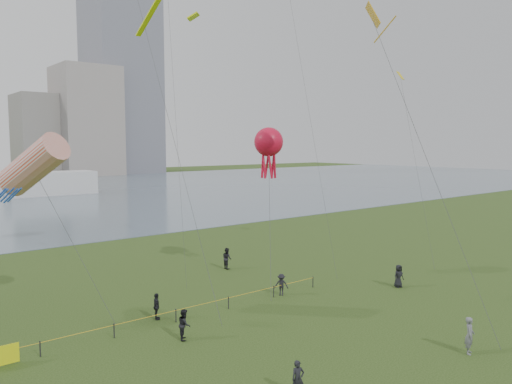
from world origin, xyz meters
TOP-DOWN VIEW (x-y plane):
  - ground_plane at (0.00, 0.00)m, footprint 400.00×400.00m
  - tower at (62.00, 168.00)m, footprint 24.00×24.00m
  - building_mid at (46.00, 162.00)m, footprint 20.00×20.00m
  - building_low at (32.00, 168.00)m, footprint 16.00×18.00m
  - pavilion_right at (14.00, 98.00)m, footprint 18.00×7.00m
  - fence at (-10.56, 12.38)m, footprint 24.07×0.07m
  - kite_flyer at (5.19, -1.38)m, footprint 0.85×0.75m
  - spectator_a at (-5.42, 9.71)m, footprint 0.99×1.06m
  - spectator_b at (4.31, 12.39)m, footprint 1.12×1.16m
  - spectator_c at (-5.14, 13.56)m, footprint 0.79×1.07m
  - spectator_d at (12.71, 8.27)m, footprint 0.95×0.71m
  - spectator_f at (-4.91, 1.04)m, footprint 0.68×0.56m
  - spectator_g at (5.80, 21.23)m, footprint 0.80×0.98m
  - kite_windsock at (-11.12, 17.08)m, footprint 6.01×5.48m
  - kite_octopus at (6.45, 16.37)m, footprint 4.76×5.70m
  - kite_delta at (5.55, 5.16)m, footprint 2.30×8.62m

SIDE VIEW (x-z plane):
  - ground_plane at x=0.00m, z-range 0.00..0.00m
  - fence at x=-10.56m, z-range 0.03..1.08m
  - spectator_b at x=4.31m, z-range 0.00..1.59m
  - spectator_f at x=-4.91m, z-range 0.00..1.60m
  - spectator_c at x=-5.14m, z-range 0.00..1.69m
  - spectator_a at x=-5.42m, z-range 0.00..1.73m
  - spectator_d at x=12.71m, z-range 0.00..1.75m
  - spectator_g at x=5.80m, z-range 0.00..1.87m
  - kite_flyer at x=5.19m, z-range 0.00..1.96m
  - pavilion_right at x=14.00m, z-range 0.00..5.00m
  - kite_windsock at x=-11.12m, z-range 3.90..15.58m
  - kite_octopus at x=6.45m, z-range 4.92..17.23m
  - building_low at x=32.00m, z-range 0.00..28.00m
  - kite_delta at x=5.55m, z-range 8.10..27.45m
  - building_mid at x=46.00m, z-range 0.00..38.00m
  - tower at x=62.00m, z-range 0.00..120.00m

